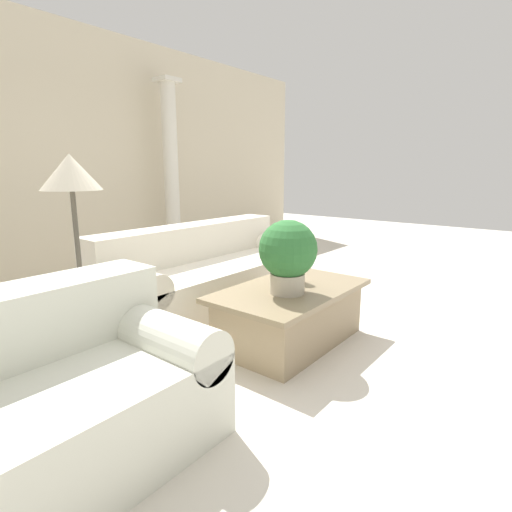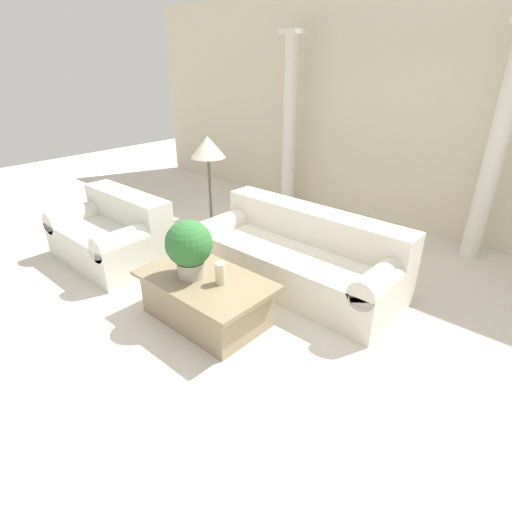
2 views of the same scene
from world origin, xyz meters
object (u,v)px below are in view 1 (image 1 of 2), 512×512
potted_plant (288,253)px  loveseat (45,398)px  sofa_long (208,273)px  floor_lamp (71,181)px  coffee_table (290,314)px

potted_plant → loveseat: bearing=174.5°
sofa_long → loveseat: same height
loveseat → floor_lamp: bearing=54.0°
loveseat → floor_lamp: 1.55m
sofa_long → floor_lamp: 1.66m
loveseat → floor_lamp: floor_lamp is taller
floor_lamp → coffee_table: bearing=-44.8°
coffee_table → floor_lamp: size_ratio=0.88×
floor_lamp → potted_plant: bearing=-49.5°
coffee_table → potted_plant: size_ratio=2.33×
loveseat → sofa_long: bearing=26.8°
coffee_table → floor_lamp: 1.89m
sofa_long → floor_lamp: bearing=-177.5°
potted_plant → floor_lamp: size_ratio=0.38×
sofa_long → loveseat: size_ratio=1.60×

